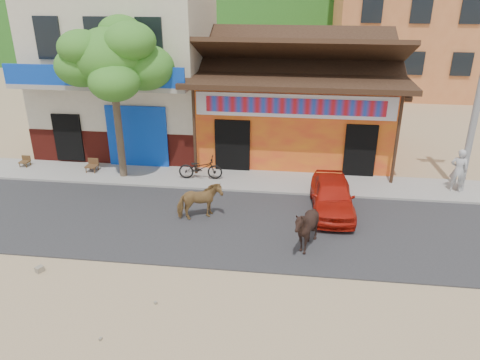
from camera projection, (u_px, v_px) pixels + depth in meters
The scene contains 13 objects.
ground at pixel (212, 270), 12.77m from camera, with size 120.00×120.00×0.00m, color #9E825B.
road at pixel (226, 225), 15.04m from camera, with size 60.00×5.00×0.04m, color #28282B.
sidewalk at pixel (239, 180), 18.20m from camera, with size 60.00×2.00×0.12m, color gray.
dance_club at pixel (295, 112), 20.92m from camera, with size 8.00×6.00×3.60m, color orange.
cafe_building at pixel (130, 69), 21.09m from camera, with size 7.00×6.00×7.00m, color beige.
tree at pixel (116, 101), 17.32m from camera, with size 3.00×3.00×6.00m, color #2D721E, non-canonical shape.
cow_tan at pixel (200, 202), 15.17m from camera, with size 0.66×1.45×1.22m, color olive.
cow_dark at pixel (306, 228), 13.36m from camera, with size 1.15×1.29×1.42m, color black.
red_car at pixel (332, 195), 15.66m from camera, with size 1.38×3.42×1.17m, color #B6190D.
scooter at pixel (200, 168), 18.05m from camera, with size 0.59×1.70×0.89m, color black.
pedestrian at pixel (459, 170), 16.87m from camera, with size 0.59×0.39×1.62m, color #BBBBBB.
cafe_chair_left at pixel (24, 157), 19.26m from camera, with size 0.37×0.37×0.78m, color #52311B, non-canonical shape.
cafe_chair_right at pixel (91, 160), 18.71m from camera, with size 0.44×0.44×0.94m, color #483018, non-canonical shape.
Camera 1 is at (2.10, -10.54, 7.36)m, focal length 35.00 mm.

